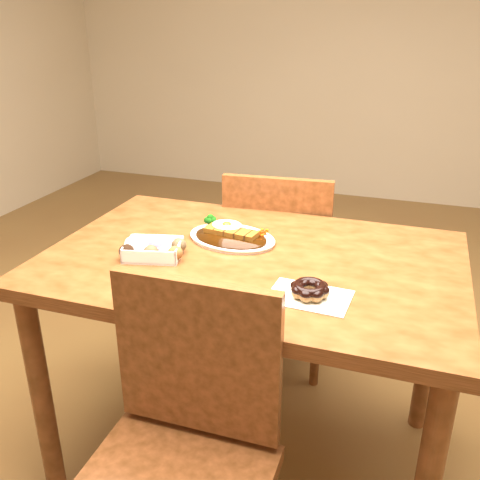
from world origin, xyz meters
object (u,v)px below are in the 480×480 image
(chair_far, at_px, (280,263))
(donut_box, at_px, (153,249))
(table, at_px, (252,286))
(katsu_curry_plate, at_px, (231,235))
(pon_de_ring, at_px, (310,290))
(chair_near, at_px, (178,460))

(chair_far, height_order, donut_box, chair_far)
(table, height_order, katsu_curry_plate, katsu_curry_plate)
(table, height_order, pon_de_ring, pon_de_ring)
(table, height_order, donut_box, donut_box)
(donut_box, relative_size, pon_de_ring, 0.93)
(katsu_curry_plate, relative_size, pon_de_ring, 1.50)
(table, distance_m, chair_far, 0.56)
(chair_near, relative_size, donut_box, 4.46)
(chair_near, bearing_deg, donut_box, 121.06)
(table, bearing_deg, donut_box, -161.32)
(katsu_curry_plate, height_order, pon_de_ring, katsu_curry_plate)
(chair_near, bearing_deg, katsu_curry_plate, 98.42)
(chair_near, xyz_separation_m, donut_box, (-0.27, 0.44, 0.29))
(chair_near, bearing_deg, pon_de_ring, 58.36)
(table, height_order, chair_near, chair_near)
(chair_near, relative_size, katsu_curry_plate, 2.77)
(chair_near, relative_size, pon_de_ring, 4.16)
(table, xyz_separation_m, donut_box, (-0.27, -0.09, 0.12))
(chair_near, bearing_deg, table, 89.48)
(chair_far, bearing_deg, katsu_curry_plate, 78.28)
(chair_far, bearing_deg, pon_de_ring, 104.67)
(table, relative_size, pon_de_ring, 5.73)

